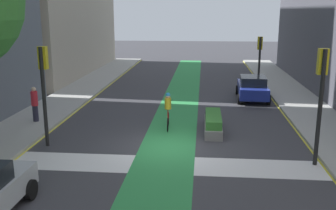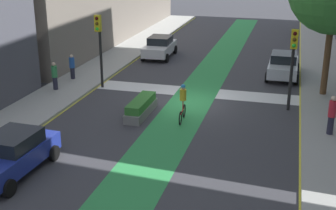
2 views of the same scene
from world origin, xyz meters
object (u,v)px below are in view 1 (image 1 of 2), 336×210
traffic_signal_near_left (44,77)px  pedestrian_sidewalk_left_a (35,104)px  cyclist_in_lane (168,110)px  median_planter (213,123)px  traffic_signal_far_right (260,52)px  traffic_signal_near_right (321,85)px  car_blue_right_far (252,88)px

traffic_signal_near_left → pedestrian_sidewalk_left_a: 4.08m
cyclist_in_lane → traffic_signal_near_left: bearing=-150.6°
cyclist_in_lane → pedestrian_sidewalk_left_a: bearing=178.0°
traffic_signal_near_left → median_planter: size_ratio=1.37×
cyclist_in_lane → pedestrian_sidewalk_left_a: size_ratio=1.03×
traffic_signal_near_left → median_planter: bearing=19.9°
traffic_signal_far_right → pedestrian_sidewalk_left_a: 16.79m
traffic_signal_near_right → traffic_signal_far_right: bearing=90.7°
cyclist_in_lane → traffic_signal_near_right: bearing=-33.6°
traffic_signal_far_right → median_planter: traffic_signal_far_right is taller
traffic_signal_near_right → cyclist_in_lane: traffic_signal_near_right is taller
traffic_signal_near_right → car_blue_right_far: bearing=95.5°
traffic_signal_near_right → traffic_signal_near_left: (-11.03, 1.17, -0.08)m
traffic_signal_near_right → car_blue_right_far: traffic_signal_near_right is taller
traffic_signal_near_left → car_blue_right_far: traffic_signal_near_left is taller
traffic_signal_near_left → traffic_signal_far_right: size_ratio=1.11×
traffic_signal_far_right → median_planter: (-3.62, -11.24, -2.31)m
traffic_signal_near_right → traffic_signal_near_left: 11.10m
traffic_signal_far_right → car_blue_right_far: traffic_signal_far_right is taller
traffic_signal_far_right → car_blue_right_far: 4.51m
cyclist_in_lane → car_blue_right_far: bearing=55.0°
traffic_signal_near_left → pedestrian_sidewalk_left_a: size_ratio=2.37×
traffic_signal_near_right → cyclist_in_lane: 7.53m
median_planter → traffic_signal_near_right: bearing=-45.0°
traffic_signal_far_right → car_blue_right_far: size_ratio=0.90×
traffic_signal_near_right → traffic_signal_far_right: traffic_signal_near_right is taller
car_blue_right_far → median_planter: size_ratio=1.37×
pedestrian_sidewalk_left_a → median_planter: size_ratio=0.58×
traffic_signal_near_left → car_blue_right_far: bearing=44.8°
car_blue_right_far → median_planter: bearing=-110.6°
traffic_signal_near_left → cyclist_in_lane: (5.01, 2.82, -2.03)m
car_blue_right_far → median_planter: 7.76m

